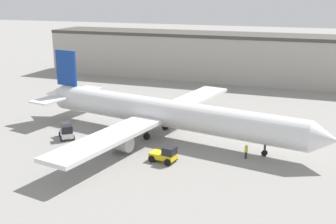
{
  "coord_description": "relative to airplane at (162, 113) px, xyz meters",
  "views": [
    {
      "loc": [
        18.61,
        -51.17,
        19.05
      ],
      "look_at": [
        0.0,
        0.0,
        3.54
      ],
      "focal_mm": 45.0,
      "sensor_mm": 36.0,
      "label": 1
    }
  ],
  "objects": [
    {
      "name": "baggage_tug",
      "position": [
        3.67,
        -8.63,
        -2.35
      ],
      "size": [
        3.27,
        2.34,
        1.95
      ],
      "rotation": [
        0.0,
        0.0,
        -0.16
      ],
      "color": "yellow",
      "rests_on": "ground_plane"
    },
    {
      "name": "belt_loader_truck",
      "position": [
        -11.67,
        -5.51,
        -2.33
      ],
      "size": [
        3.17,
        3.29,
        1.99
      ],
      "rotation": [
        0.0,
        0.0,
        -0.87
      ],
      "color": "silver",
      "rests_on": "ground_plane"
    },
    {
      "name": "ground_crew_worker",
      "position": [
        12.32,
        -4.3,
        -2.36
      ],
      "size": [
        0.38,
        0.38,
        1.71
      ],
      "rotation": [
        0.0,
        0.0,
        4.83
      ],
      "color": "#1E2338",
      "rests_on": "ground_plane"
    },
    {
      "name": "ground_plane",
      "position": [
        0.96,
        -0.18,
        -3.27
      ],
      "size": [
        400.0,
        400.0,
        0.0
      ],
      "primitive_type": "plane",
      "color": "gray"
    },
    {
      "name": "airplane",
      "position": [
        0.0,
        0.0,
        0.0
      ],
      "size": [
        44.66,
        39.63,
        10.62
      ],
      "rotation": [
        0.0,
        0.0,
        -0.19
      ],
      "color": "silver",
      "rests_on": "ground_plane"
    },
    {
      "name": "terminal_building",
      "position": [
        -5.84,
        41.24,
        1.91
      ],
      "size": [
        72.05,
        11.52,
        10.36
      ],
      "color": "#ADA89E",
      "rests_on": "ground_plane"
    }
  ]
}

